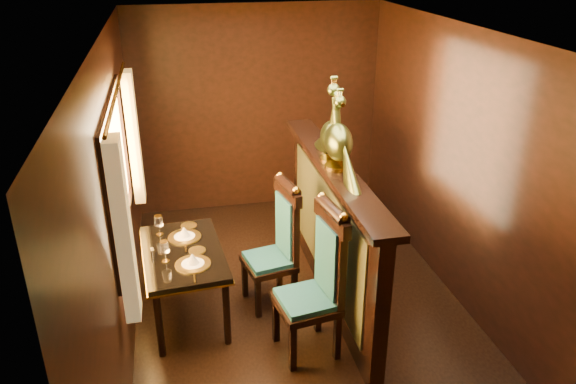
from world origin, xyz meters
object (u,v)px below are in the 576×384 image
Objects in this scene: chair_right at (280,240)px; peacock_right at (333,123)px; chair_left at (321,276)px; peacock_left at (339,126)px; dining_table at (183,257)px.

chair_right is 1.17m from peacock_right.
chair_right is (-0.18, 0.74, -0.05)m from chair_left.
dining_table is at bearing 176.75° from peacock_left.
chair_left is 0.76m from chair_right.
dining_table is 0.96× the size of chair_right.
peacock_right is (0.48, 0.03, 1.07)m from chair_right.
chair_left is at bearing -110.76° from peacock_right.
peacock_left is (0.29, 0.60, 1.04)m from chair_left.
peacock_left is at bearing 54.99° from chair_left.
peacock_right is (0.29, 0.77, 1.01)m from chair_left.
chair_right reaches higher than dining_table.
dining_table is 1.57× the size of peacock_left.
dining_table is at bearing 172.80° from chair_right.
peacock_left is at bearing -27.73° from chair_right.
chair_left reaches higher than chair_right.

